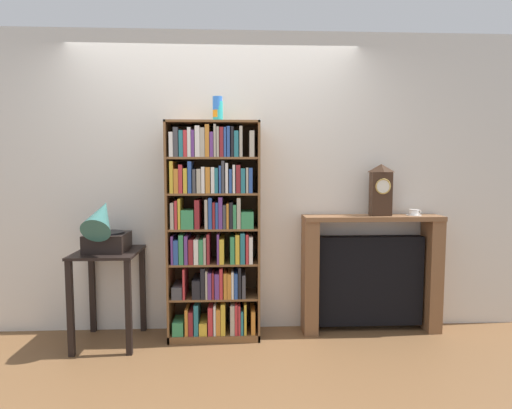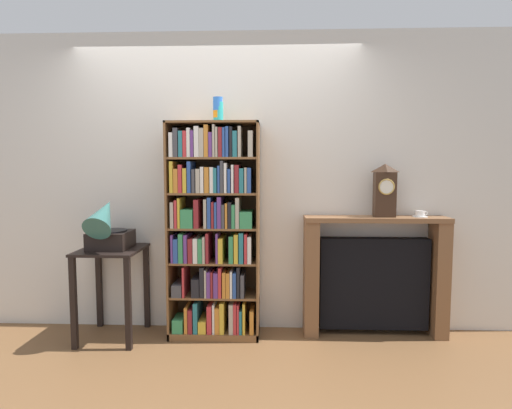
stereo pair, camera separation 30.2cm
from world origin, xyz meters
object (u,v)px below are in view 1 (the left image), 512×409
Objects in this scene: fireplace_mantel at (370,274)px; teacup_with_saucer at (414,213)px; side_table_left at (108,275)px; mantel_clock at (381,190)px; cup_stack at (218,109)px; gramophone at (104,229)px; bookshelf at (213,233)px.

fireplace_mantel is 9.31× the size of teacup_with_saucer.
mantel_clock is at bearing 3.56° from side_table_left.
fireplace_mantel is at bearing 2.65° from cup_stack.
side_table_left is 1.72× the size of mantel_clock.
gramophone is 3.85× the size of teacup_with_saucer.
cup_stack reaches higher than teacup_with_saucer.
cup_stack is at bearing 6.71° from side_table_left.
mantel_clock is at bearing -179.60° from teacup_with_saucer.
cup_stack is at bearing -177.35° from fireplace_mantel.
cup_stack is 1.33m from gramophone.
cup_stack is 0.17× the size of fireplace_mantel.
side_table_left is 0.40m from gramophone.
cup_stack is 1.91m from teacup_with_saucer.
fireplace_mantel is at bearing 159.83° from mantel_clock.
bookshelf is 1.44m from fireplace_mantel.
side_table_left is 2.65m from teacup_with_saucer.
bookshelf reaches higher than gramophone.
side_table_left is 2.40m from mantel_clock.
mantel_clock is at bearing -20.17° from fireplace_mantel.
fireplace_mantel is (2.23, 0.17, -0.06)m from side_table_left.
bookshelf is 14.04× the size of teacup_with_saucer.
side_table_left is at bearing 90.00° from gramophone.
mantel_clock is (1.40, 0.04, -0.67)m from cup_stack.
side_table_left is at bearing -176.81° from teacup_with_saucer.
teacup_with_saucer is (0.37, -0.02, 0.55)m from fireplace_mantel.
gramophone is 2.33m from mantel_clock.
bookshelf is at bearing 10.30° from gramophone.
gramophone is at bearing -173.92° from fireplace_mantel.
gramophone is 2.61m from teacup_with_saucer.
bookshelf is 1.75m from teacup_with_saucer.
mantel_clock reaches higher than teacup_with_saucer.
teacup_with_saucer is at bearing 4.74° from gramophone.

